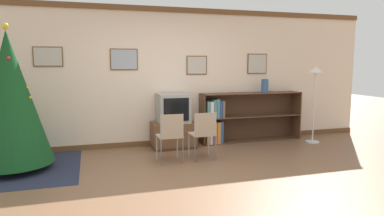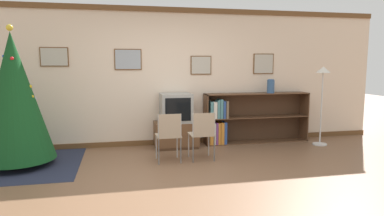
# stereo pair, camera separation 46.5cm
# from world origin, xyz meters

# --- Properties ---
(ground_plane) EXTENTS (24.00, 24.00, 0.00)m
(ground_plane) POSITION_xyz_m (0.00, 0.00, 0.00)
(ground_plane) COLOR brown
(wall_back) EXTENTS (9.13, 0.11, 2.70)m
(wall_back) POSITION_xyz_m (-0.00, 2.29, 1.35)
(wall_back) COLOR beige
(wall_back) RESTS_ON ground_plane
(area_rug) EXTENTS (1.90, 1.95, 0.01)m
(area_rug) POSITION_xyz_m (-2.49, 1.28, 0.00)
(area_rug) COLOR #23283D
(area_rug) RESTS_ON ground_plane
(christmas_tree) EXTENTS (1.15, 1.15, 2.20)m
(christmas_tree) POSITION_xyz_m (-2.49, 1.28, 1.10)
(christmas_tree) COLOR maroon
(christmas_tree) RESTS_ON area_rug
(tv_console) EXTENTS (0.82, 0.54, 0.50)m
(tv_console) POSITION_xyz_m (0.16, 1.95, 0.25)
(tv_console) COLOR #4C311E
(tv_console) RESTS_ON ground_plane
(television) EXTENTS (0.58, 0.53, 0.55)m
(television) POSITION_xyz_m (0.16, 1.95, 0.77)
(television) COLOR #9E9E99
(television) RESTS_ON tv_console
(folding_chair_left) EXTENTS (0.40, 0.40, 0.82)m
(folding_chair_left) POSITION_xyz_m (-0.12, 0.96, 0.47)
(folding_chair_left) COLOR tan
(folding_chair_left) RESTS_ON ground_plane
(folding_chair_right) EXTENTS (0.40, 0.40, 0.82)m
(folding_chair_right) POSITION_xyz_m (0.45, 0.96, 0.47)
(folding_chair_right) COLOR tan
(folding_chair_right) RESTS_ON ground_plane
(bookshelf) EXTENTS (2.18, 0.36, 1.02)m
(bookshelf) POSITION_xyz_m (1.50, 2.06, 0.49)
(bookshelf) COLOR brown
(bookshelf) RESTS_ON ground_plane
(vase) EXTENTS (0.15, 0.15, 0.28)m
(vase) POSITION_xyz_m (2.14, 2.00, 1.16)
(vase) COLOR #335684
(vase) RESTS_ON bookshelf
(standing_lamp) EXTENTS (0.28, 0.28, 1.56)m
(standing_lamp) POSITION_xyz_m (3.02, 1.55, 1.20)
(standing_lamp) COLOR silver
(standing_lamp) RESTS_ON ground_plane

